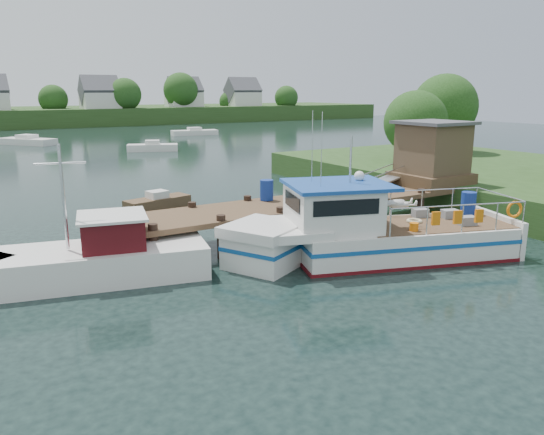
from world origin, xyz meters
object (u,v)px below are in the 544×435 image
dock (394,172)px  lobster_boat (368,233)px  moored_rowboat (158,203)px  work_boat (85,260)px  moored_b (153,147)px  moored_c (344,157)px  moored_d (27,141)px  moored_far (195,132)px

dock → lobster_boat: lobster_boat is taller
lobster_boat → moored_rowboat: (-3.67, 11.67, -0.59)m
dock → work_boat: (-14.23, -1.14, -1.55)m
work_boat → moored_b: work_boat is taller
moored_c → moored_d: moored_d is taller
work_boat → moored_d: 48.23m
lobster_boat → work_boat: bearing=-179.6°
dock → lobster_boat: (-5.09, -4.08, -1.29)m
lobster_boat → work_boat: (-9.13, 2.94, -0.26)m
moored_b → moored_d: bearing=111.6°
moored_rowboat → moored_far: moored_far is taller
lobster_boat → moored_far: bearing=91.3°
moored_far → moored_d: 21.28m
moored_b → moored_c: (11.23, -16.19, -0.03)m
moored_c → work_boat: bearing=-125.8°
lobster_boat → moored_d: bearing=113.6°
lobster_boat → moored_c: lobster_boat is taller
lobster_boat → moored_d: lobster_boat is taller
moored_d → moored_b: bearing=-61.6°
work_boat → moored_d: work_boat is taller
work_boat → moored_c: work_boat is taller
dock → moored_d: bearing=101.9°
moored_rowboat → moored_b: size_ratio=0.68×
moored_far → work_boat: bearing=-122.9°
moored_rowboat → moored_c: (19.86, 9.70, 0.01)m
lobster_boat → moored_rowboat: 12.25m
lobster_boat → moored_c: bearing=71.1°
lobster_boat → moored_d: 51.21m
work_boat → moored_rowboat: bearing=70.7°
moored_c → moored_d: (-21.02, 29.61, 0.04)m
dock → moored_rowboat: bearing=139.1°
moored_rowboat → moored_d: size_ratio=0.53×
lobster_boat → moored_c: 26.81m
moored_c → moored_d: 36.31m
moored_rowboat → work_boat: bearing=-104.9°
work_boat → moored_rowboat: work_boat is taller
dock → moored_far: size_ratio=2.61×
moored_rowboat → moored_far: 46.34m
work_boat → moored_b: 37.38m
dock → moored_rowboat: (-8.76, 7.59, -1.88)m
moored_c → moored_b: bearing=142.9°
moored_b → moored_d: moored_d is taller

